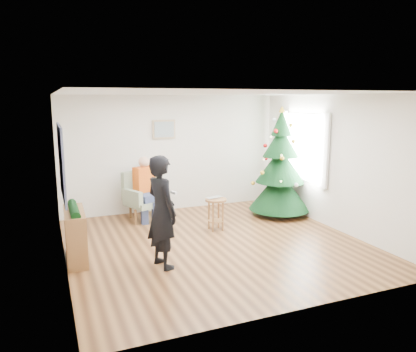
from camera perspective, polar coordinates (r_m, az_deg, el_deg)
name	(u,v)px	position (r m, az deg, el deg)	size (l,w,h in m)	color
floor	(216,243)	(7.25, 1.06, -9.45)	(5.00, 5.00, 0.00)	brown
ceiling	(216,93)	(6.81, 1.14, 11.55)	(5.00, 5.00, 0.00)	white
wall_back	(172,153)	(9.24, -5.02, 3.20)	(5.00, 5.00, 0.00)	silver
wall_front	(302,206)	(4.77, 13.03, -4.10)	(5.00, 5.00, 0.00)	silver
wall_left	(61,182)	(6.38, -20.03, -0.78)	(5.00, 5.00, 0.00)	silver
wall_right	(334,163)	(8.22, 17.36, 1.82)	(5.00, 5.00, 0.00)	silver
window_panel	(303,147)	(8.96, 13.23, 4.01)	(0.04, 1.30, 1.40)	white
curtains	(302,147)	(8.94, 13.07, 4.00)	(0.05, 1.75, 1.50)	white
christmas_tree	(280,167)	(8.91, 10.11, 1.29)	(1.31, 1.31, 2.37)	#3F2816
stool	(216,214)	(7.88, 1.11, -5.38)	(0.42, 0.42, 0.62)	brown
laptop	(216,198)	(7.80, 1.12, -3.13)	(0.34, 0.22, 0.03)	silver
armchair	(145,202)	(8.68, -8.92, -3.60)	(0.96, 0.94, 1.02)	gray
seated_person	(146,188)	(8.56, -8.73, -1.66)	(0.55, 0.70, 1.33)	navy
standing_man	(162,212)	(6.09, -6.51, -5.04)	(0.62, 0.41, 1.71)	black
game_controller	(174,193)	(6.04, -4.83, -2.35)	(0.04, 0.13, 0.04)	white
console	(75,235)	(6.75, -18.14, -7.95)	(0.30, 1.00, 0.80)	brown
garland	(74,210)	(6.63, -18.35, -4.51)	(0.14, 0.14, 0.90)	black
tapestry	(61,162)	(6.63, -19.93, 1.84)	(0.03, 1.50, 1.15)	black
framed_picture	(164,129)	(9.09, -6.22, 6.54)	(0.52, 0.05, 0.42)	tan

